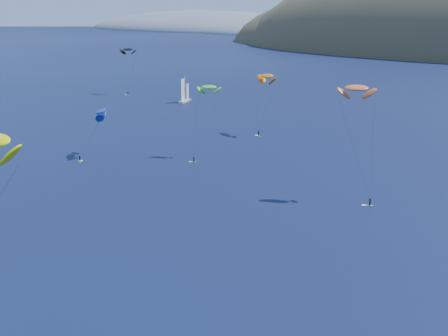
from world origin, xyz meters
TOP-DOWN VIEW (x-y plane):
  - headland at (-445.26, 750.08)m, footprint 460.00×250.00m
  - sailboat at (-96.14, 188.83)m, footprint 9.38×8.08m
  - kitesurfer_1 at (-35.74, 151.91)m, footprint 9.33×9.28m
  - kitesurfer_3 at (-35.06, 117.95)m, footprint 7.04×12.65m
  - kitesurfer_9 at (12.74, 104.13)m, footprint 11.31×8.94m
  - kitesurfer_10 at (-60.41, 101.71)m, footprint 8.71×15.23m
  - kitesurfer_12 at (-132.65, 195.33)m, footprint 8.45×7.78m

SIDE VIEW (x-z plane):
  - headland at x=-445.26m, z-range -33.36..26.64m
  - sailboat at x=-96.14m, z-range -4.72..6.59m
  - kitesurfer_10 at x=-60.41m, z-range 4.87..19.61m
  - kitesurfer_1 at x=-35.74m, z-range 8.11..29.12m
  - kitesurfer_3 at x=-35.06m, z-range 8.57..29.39m
  - kitesurfer_12 at x=-132.65m, z-range 8.96..31.31m
  - kitesurfer_9 at x=12.74m, z-range 10.85..37.02m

